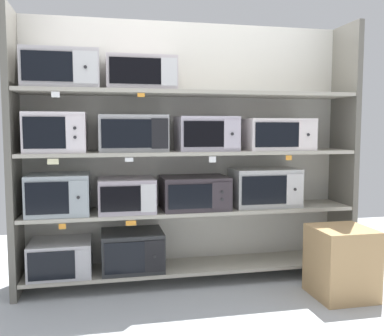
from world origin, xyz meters
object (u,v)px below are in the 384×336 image
object	(u,v)px
microwave_3	(126,195)
microwave_10	(62,70)
microwave_8	(206,134)
microwave_7	(133,133)
microwave_9	(277,134)
microwave_4	(194,193)
microwave_1	(132,250)
shipping_carton	(341,262)
microwave_0	(61,257)
microwave_2	(59,194)
microwave_5	(265,187)
microwave_11	(141,74)
microwave_6	(56,132)

from	to	relation	value
microwave_3	microwave_10	bearing A→B (deg)	-179.99
microwave_10	microwave_8	bearing A→B (deg)	0.00
microwave_7	microwave_9	xyz separation A→B (m)	(1.24, -0.00, -0.01)
microwave_7	microwave_10	world-z (taller)	microwave_10
microwave_3	microwave_4	xyz separation A→B (m)	(0.57, -0.00, 0.00)
microwave_1	microwave_7	world-z (taller)	microwave_7
microwave_8	shipping_carton	xyz separation A→B (m)	(0.93, -0.57, -0.98)
microwave_0	shipping_carton	distance (m)	2.20
microwave_2	microwave_5	bearing A→B (deg)	0.00
microwave_11	microwave_5	bearing A→B (deg)	0.00
microwave_1	microwave_3	size ratio (longest dim) A/B	1.11
microwave_2	microwave_8	size ratio (longest dim) A/B	0.96
microwave_9	shipping_carton	distance (m)	1.17
microwave_1	microwave_3	xyz separation A→B (m)	(-0.04, 0.00, 0.47)
microwave_2	microwave_5	size ratio (longest dim) A/B	0.82
microwave_7	microwave_9	distance (m)	1.24
microwave_11	shipping_carton	distance (m)	2.15
microwave_1	microwave_4	size ratio (longest dim) A/B	0.91
microwave_3	microwave_4	distance (m)	0.57
microwave_1	microwave_6	size ratio (longest dim) A/B	1.09
microwave_6	microwave_10	distance (m)	0.48
microwave_3	microwave_11	xyz separation A→B (m)	(0.13, -0.00, 0.97)
microwave_5	microwave_8	world-z (taller)	microwave_8
microwave_9	microwave_10	bearing A→B (deg)	180.00
microwave_4	microwave_6	world-z (taller)	microwave_6
microwave_1	microwave_5	distance (m)	1.25
microwave_10	microwave_11	distance (m)	0.61
microwave_6	microwave_8	size ratio (longest dim) A/B	0.93
microwave_3	microwave_6	bearing A→B (deg)	-179.98
microwave_0	microwave_2	size ratio (longest dim) A/B	1.01
microwave_7	microwave_8	xyz separation A→B (m)	(0.61, 0.00, -0.00)
microwave_6	microwave_8	world-z (taller)	microwave_6
microwave_0	microwave_2	bearing A→B (deg)	175.40
microwave_7	microwave_10	size ratio (longest dim) A/B	0.95
microwave_11	microwave_8	bearing A→B (deg)	0.01
microwave_3	shipping_carton	xyz separation A→B (m)	(1.60, -0.57, -0.49)
microwave_5	microwave_2	bearing A→B (deg)	-180.00
microwave_2	microwave_6	xyz separation A→B (m)	(-0.01, -0.00, 0.48)
microwave_9	microwave_11	world-z (taller)	microwave_11
microwave_2	microwave_0	bearing A→B (deg)	-4.60
microwave_4	shipping_carton	bearing A→B (deg)	-28.86
microwave_8	microwave_10	distance (m)	1.25
microwave_0	microwave_9	size ratio (longest dim) A/B	0.83
microwave_8	shipping_carton	world-z (taller)	microwave_8
microwave_0	microwave_6	xyz separation A→B (m)	(-0.01, 0.00, 1.00)
microwave_1	microwave_2	size ratio (longest dim) A/B	1.05
microwave_3	microwave_5	world-z (taller)	microwave_5
microwave_6	microwave_9	world-z (taller)	microwave_6
microwave_4	microwave_6	bearing A→B (deg)	-179.99
microwave_7	microwave_8	bearing A→B (deg)	0.01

